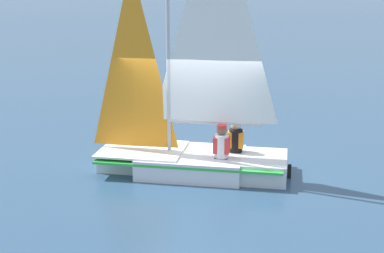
{
  "coord_description": "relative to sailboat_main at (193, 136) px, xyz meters",
  "views": [
    {
      "loc": [
        -9.79,
        5.32,
        4.1
      ],
      "look_at": [
        0.0,
        0.0,
        1.05
      ],
      "focal_mm": 50.0,
      "sensor_mm": 36.0,
      "label": 1
    }
  ],
  "objects": [
    {
      "name": "sailor_helm",
      "position": [
        -0.57,
        -0.39,
        -0.19
      ],
      "size": [
        0.42,
        0.43,
        1.16
      ],
      "rotation": [
        0.0,
        0.0,
        0.89
      ],
      "color": "black",
      "rests_on": "ground_plane"
    },
    {
      "name": "sailboat_main",
      "position": [
        0.0,
        0.0,
        0.0
      ],
      "size": [
        3.78,
        4.14,
        5.99
      ],
      "rotation": [
        0.0,
        0.0,
        0.89
      ],
      "color": "silver",
      "rests_on": "ground_plane"
    },
    {
      "name": "sailor_crew",
      "position": [
        -0.36,
        -0.87,
        -0.19
      ],
      "size": [
        0.42,
        0.43,
        1.16
      ],
      "rotation": [
        0.0,
        0.0,
        0.89
      ],
      "color": "black",
      "rests_on": "ground_plane"
    },
    {
      "name": "ground_plane",
      "position": [
        0.01,
        0.01,
        -0.83
      ],
      "size": [
        260.0,
        260.0,
        0.0
      ],
      "primitive_type": "plane",
      "color": "#2D4C6B"
    }
  ]
}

